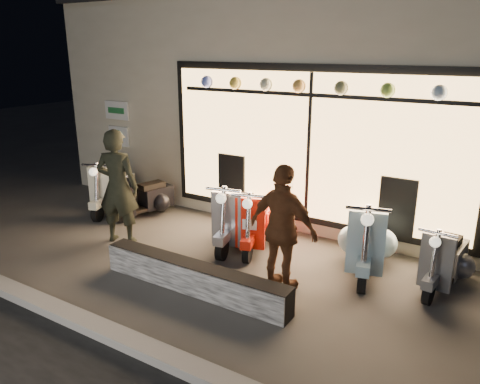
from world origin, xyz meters
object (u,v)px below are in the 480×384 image
object	(u,v)px
woman	(283,229)
graffiti_barrier	(194,277)
scooter_red	(257,220)
scooter_silver	(239,217)
man	(118,187)

from	to	relation	value
woman	graffiti_barrier	bearing A→B (deg)	42.83
graffiti_barrier	scooter_red	bearing A→B (deg)	92.50
scooter_red	woman	size ratio (longest dim) A/B	0.82
graffiti_barrier	scooter_silver	size ratio (longest dim) A/B	1.87
man	scooter_red	bearing A→B (deg)	-170.40
graffiti_barrier	scooter_silver	distance (m)	1.81
scooter_silver	scooter_red	xyz separation A→B (m)	(0.31, 0.05, -0.02)
scooter_silver	scooter_red	distance (m)	0.32
graffiti_barrier	woman	distance (m)	1.35
scooter_red	woman	bearing A→B (deg)	-66.47
scooter_silver	man	world-z (taller)	man
scooter_silver	man	bearing A→B (deg)	-160.66
woman	scooter_silver	bearing A→B (deg)	-30.86
woman	man	bearing A→B (deg)	7.08
graffiti_barrier	scooter_red	distance (m)	1.82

